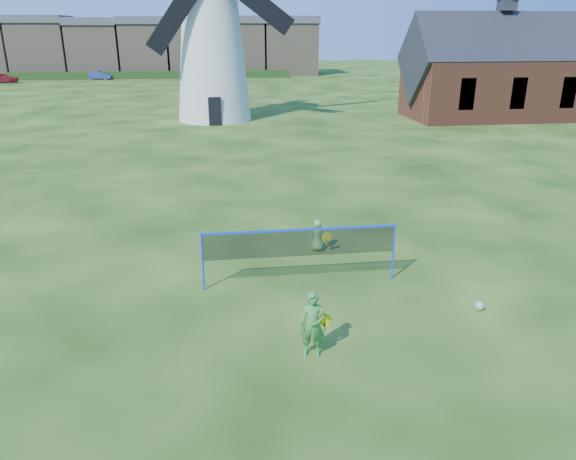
# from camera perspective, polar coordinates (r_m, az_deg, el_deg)

# --- Properties ---
(ground) EXTENTS (220.00, 220.00, 0.00)m
(ground) POSITION_cam_1_polar(r_m,az_deg,el_deg) (13.85, -0.55, -6.58)
(ground) COLOR black
(ground) RESTS_ON ground
(windmill) EXTENTS (11.35, 5.35, 16.00)m
(windmill) POSITION_cam_1_polar(r_m,az_deg,el_deg) (40.87, -8.08, 19.29)
(windmill) COLOR white
(windmill) RESTS_ON ground
(chapel) EXTENTS (13.55, 6.57, 11.46)m
(chapel) POSITION_cam_1_polar(r_m,az_deg,el_deg) (44.55, 21.36, 15.14)
(chapel) COLOR brown
(chapel) RESTS_ON ground
(badminton_net) EXTENTS (5.05, 0.05, 1.55)m
(badminton_net) POSITION_cam_1_polar(r_m,az_deg,el_deg) (13.82, 1.30, -1.46)
(badminton_net) COLOR blue
(badminton_net) RESTS_ON ground
(player_girl) EXTENTS (0.71, 0.45, 1.42)m
(player_girl) POSITION_cam_1_polar(r_m,az_deg,el_deg) (11.04, 2.66, -9.95)
(player_girl) COLOR #378936
(player_girl) RESTS_ON ground
(player_boy) EXTENTS (0.63, 0.44, 0.99)m
(player_boy) POSITION_cam_1_polar(r_m,az_deg,el_deg) (16.22, 3.19, -0.55)
(player_boy) COLOR #53A44F
(player_boy) RESTS_ON ground
(play_ball) EXTENTS (0.22, 0.22, 0.22)m
(play_ball) POSITION_cam_1_polar(r_m,az_deg,el_deg) (13.75, 19.61, -7.58)
(play_ball) COLOR green
(play_ball) RESTS_ON ground
(terraced_houses) EXTENTS (65.88, 8.40, 8.37)m
(terraced_houses) POSITION_cam_1_polar(r_m,az_deg,el_deg) (86.09, -20.28, 17.75)
(terraced_houses) COLOR gray
(terraced_houses) RESTS_ON ground
(hedge) EXTENTS (62.00, 0.80, 1.00)m
(hedge) POSITION_cam_1_polar(r_m,az_deg,el_deg) (81.10, -22.94, 14.78)
(hedge) COLOR #193814
(hedge) RESTS_ON ground
(car_left) EXTENTS (3.87, 2.20, 1.24)m
(car_left) POSITION_cam_1_polar(r_m,az_deg,el_deg) (79.29, -27.99, 14.03)
(car_left) COLOR maroon
(car_left) RESTS_ON ground
(car_right) EXTENTS (3.52, 1.82, 1.10)m
(car_right) POSITION_cam_1_polar(r_m,az_deg,el_deg) (79.84, -19.29, 15.20)
(car_right) COLOR navy
(car_right) RESTS_ON ground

